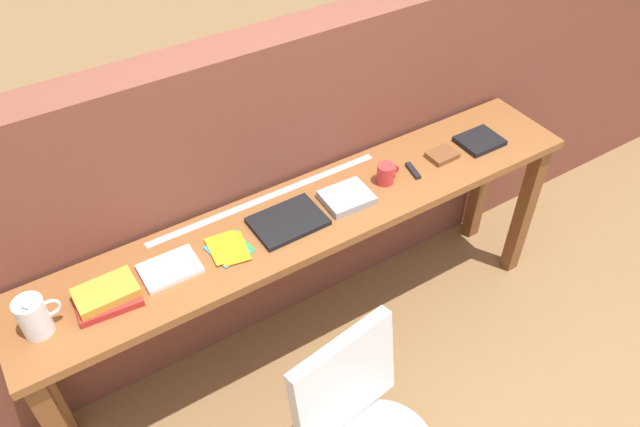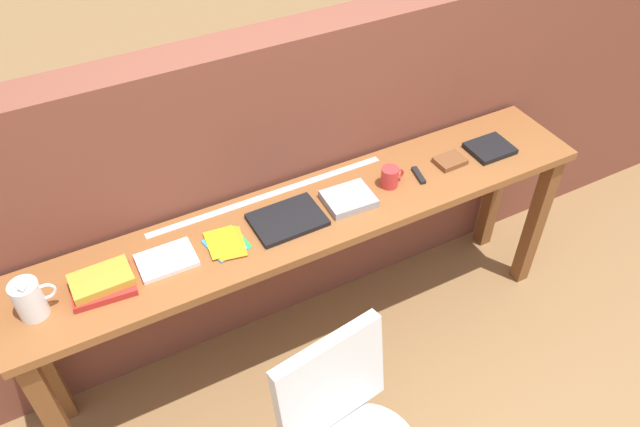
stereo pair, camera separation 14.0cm
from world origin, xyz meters
name	(u,v)px [view 1 (the left image)]	position (x,y,z in m)	size (l,w,h in m)	color
ground_plane	(348,382)	(0.00, 0.00, 0.00)	(40.00, 40.00, 0.00)	olive
brick_wall_back	(275,188)	(0.00, 0.64, 0.76)	(6.00, 0.20, 1.52)	brown
sideboard	(314,234)	(0.00, 0.30, 0.74)	(2.50, 0.44, 0.88)	brown
pitcher_white	(34,316)	(-1.10, 0.28, 0.96)	(0.14, 0.10, 0.18)	white
book_stack_leftmost	(107,296)	(-0.87, 0.28, 0.91)	(0.23, 0.18, 0.06)	red
magazine_cycling	(170,269)	(-0.63, 0.30, 0.89)	(0.21, 0.15, 0.02)	white
pamphlet_pile_colourful	(229,248)	(-0.39, 0.28, 0.89)	(0.16, 0.19, 0.01)	green
book_open_centre	(288,221)	(-0.13, 0.29, 0.89)	(0.29, 0.21, 0.02)	black
book_grey_hardcover	(347,197)	(0.15, 0.28, 0.90)	(0.20, 0.17, 0.03)	#9E9EA3
mug	(386,174)	(0.36, 0.29, 0.92)	(0.11, 0.08, 0.09)	red
multitool_folded	(413,171)	(0.50, 0.28, 0.89)	(0.02, 0.11, 0.02)	black
leather_journal_brown	(442,155)	(0.68, 0.29, 0.89)	(0.13, 0.10, 0.02)	brown
book_repair_rightmost	(480,141)	(0.90, 0.28, 0.89)	(0.20, 0.16, 0.02)	black
ruler_metal_back_edge	(267,198)	(-0.13, 0.47, 0.88)	(1.07, 0.03, 0.00)	silver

